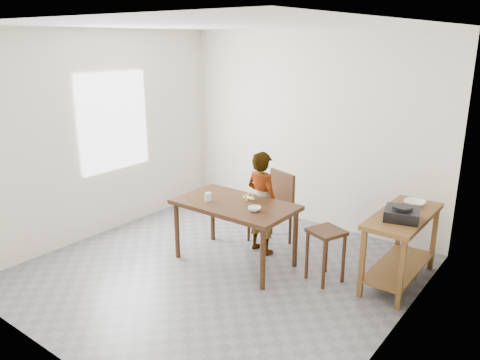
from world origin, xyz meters
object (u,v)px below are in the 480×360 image
Objects in this scene: dining_table at (235,233)px; prep_counter at (400,248)px; child at (262,203)px; stool at (325,255)px; dining_chair at (270,209)px.

prep_counter is (1.72, 0.70, 0.03)m from dining_table.
child reaches higher than prep_counter.
stool is at bearing 178.85° from child.
stool is (0.98, -0.19, -0.35)m from child.
child is at bearing -170.71° from prep_counter.
prep_counter is at bearing -161.07° from child.
child is at bearing -58.68° from dining_chair.
dining_chair is (0.02, 0.71, 0.09)m from dining_table.
child is (0.09, 0.43, 0.27)m from dining_table.
stool is (-0.66, -0.45, -0.10)m from prep_counter.
dining_table is at bearing -166.94° from stool.
dining_table is at bearing -74.06° from dining_chair.
dining_chair is 1.55× the size of stool.
stool is (1.05, -0.46, -0.17)m from dining_chair.
child reaches higher than dining_chair.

